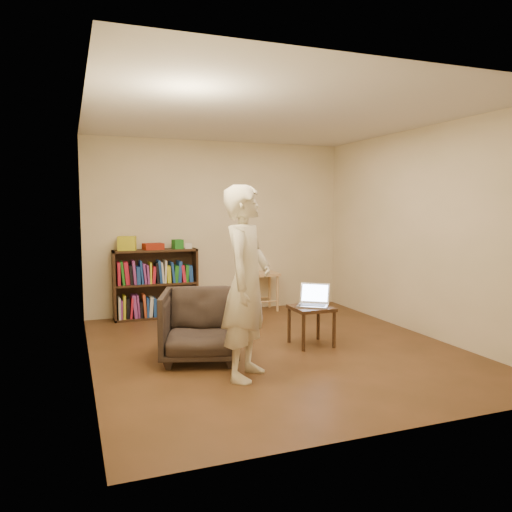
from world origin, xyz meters
name	(u,v)px	position (x,y,z in m)	size (l,w,h in m)	color
floor	(275,349)	(0.00, 0.00, 0.00)	(4.50, 4.50, 0.00)	#402A14
ceiling	(276,116)	(0.00, 0.00, 2.60)	(4.50, 4.50, 0.00)	silver
wall_back	(219,227)	(0.00, 2.25, 1.30)	(4.00, 4.00, 0.00)	beige
wall_left	(86,239)	(-2.00, 0.00, 1.30)	(4.50, 4.50, 0.00)	beige
wall_right	(422,232)	(2.00, 0.00, 1.30)	(4.50, 4.50, 0.00)	beige
bookshelf	(156,288)	(-1.00, 2.09, 0.44)	(1.20, 0.30, 1.00)	black
box_yellow	(127,243)	(-1.40, 2.07, 1.10)	(0.24, 0.18, 0.20)	gold
red_cloth	(153,246)	(-1.03, 2.06, 1.05)	(0.27, 0.20, 0.09)	maroon
box_green	(178,244)	(-0.67, 2.08, 1.07)	(0.13, 0.13, 0.13)	#1E6D1D
box_white	(189,246)	(-0.52, 2.06, 1.04)	(0.10, 0.10, 0.08)	beige
stool	(264,280)	(0.66, 2.03, 0.48)	(0.41, 0.41, 0.59)	tan
armchair	(201,325)	(-0.89, -0.11, 0.37)	(0.80, 0.82, 0.75)	#302820
side_table	(311,313)	(0.45, -0.01, 0.38)	(0.45, 0.45, 0.46)	black
laptop	(313,301)	(0.50, 0.03, 0.52)	(0.48, 0.48, 0.25)	#B1B1B5
person	(247,283)	(-0.62, -0.78, 0.91)	(0.66, 0.43, 1.82)	beige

